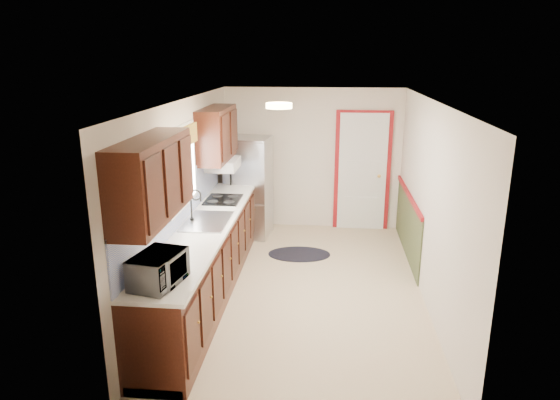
# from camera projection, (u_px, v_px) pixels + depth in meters

# --- Properties ---
(room_shell) EXTENTS (3.20, 5.20, 2.52)m
(room_shell) POSITION_uv_depth(u_px,v_px,m) (305.00, 200.00, 6.13)
(room_shell) COLOR beige
(room_shell) RESTS_ON ground
(kitchen_run) EXTENTS (0.63, 4.00, 2.20)m
(kitchen_run) POSITION_uv_depth(u_px,v_px,m) (202.00, 234.00, 6.08)
(kitchen_run) COLOR #34130B
(kitchen_run) RESTS_ON ground
(back_wall_trim) EXTENTS (1.12, 2.30, 2.08)m
(back_wall_trim) POSITION_uv_depth(u_px,v_px,m) (372.00, 182.00, 8.24)
(back_wall_trim) COLOR maroon
(back_wall_trim) RESTS_ON ground
(ceiling_fixture) EXTENTS (0.30, 0.30, 0.06)m
(ceiling_fixture) POSITION_uv_depth(u_px,v_px,m) (279.00, 106.00, 5.65)
(ceiling_fixture) COLOR #FFD88C
(ceiling_fixture) RESTS_ON room_shell
(microwave) EXTENTS (0.39, 0.57, 0.36)m
(microwave) POSITION_uv_depth(u_px,v_px,m) (158.00, 266.00, 4.41)
(microwave) COLOR white
(microwave) RESTS_ON kitchen_run
(refrigerator) EXTENTS (0.75, 0.73, 1.65)m
(refrigerator) POSITION_uv_depth(u_px,v_px,m) (249.00, 187.00, 8.20)
(refrigerator) COLOR #B7B7BC
(refrigerator) RESTS_ON ground
(rug) EXTENTS (0.98, 0.67, 0.01)m
(rug) POSITION_uv_depth(u_px,v_px,m) (299.00, 254.00, 7.56)
(rug) COLOR black
(rug) RESTS_ON ground
(cooktop) EXTENTS (0.48, 0.58, 0.02)m
(cooktop) POSITION_uv_depth(u_px,v_px,m) (223.00, 200.00, 7.03)
(cooktop) COLOR black
(cooktop) RESTS_ON kitchen_run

